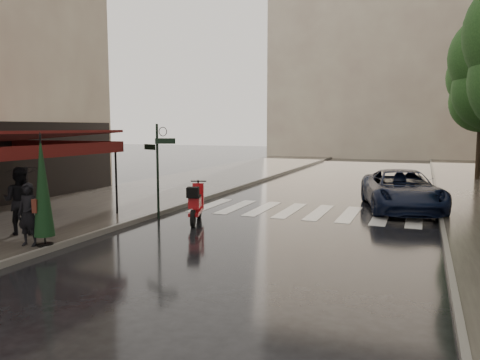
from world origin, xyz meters
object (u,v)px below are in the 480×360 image
Objects in this scene: pedestrian_terrace at (20,201)px; pedestrian_with_umbrella at (27,181)px; parked_car at (402,190)px; parasol_front at (42,186)px; scooter at (196,204)px.

pedestrian_with_umbrella is at bearing 122.65° from pedestrian_terrace.
parked_car is (8.16, 9.25, -0.98)m from pedestrian_with_umbrella.
pedestrian_with_umbrella reaches higher than pedestrian_terrace.
pedestrian_with_umbrella reaches higher than parked_car.
pedestrian_terrace is (-1.19, 0.87, -0.68)m from pedestrian_with_umbrella.
pedestrian_with_umbrella is 1.62m from pedestrian_terrace.
pedestrian_with_umbrella is 0.46× the size of parked_car.
parked_car is at bearing 37.68° from pedestrian_with_umbrella.
parasol_front is at bearing 133.04° from pedestrian_terrace.
parasol_front is at bearing -132.85° from scooter.
parked_car is at bearing 20.19° from scooter.
scooter is at bearing -153.78° from parked_car.
parasol_front reaches higher than scooter.
pedestrian_terrace is 4.99m from scooter.
parked_car is at bearing -159.20° from pedestrian_terrace.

